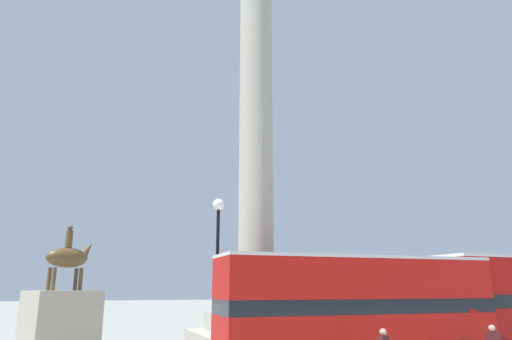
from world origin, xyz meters
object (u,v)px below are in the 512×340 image
(equestrian_statue, at_px, (62,313))
(street_lamp, at_px, (217,261))
(bus_a, at_px, (357,305))
(monument_column, at_px, (256,184))

(equestrian_statue, relative_size, street_lamp, 0.93)
(bus_a, bearing_deg, street_lamp, 156.84)
(bus_a, height_order, street_lamp, street_lamp)
(bus_a, xyz_separation_m, equestrian_statue, (-10.99, 9.89, -0.55))
(street_lamp, bearing_deg, equestrian_statue, 128.39)
(bus_a, relative_size, street_lamp, 1.68)
(equestrian_statue, xyz_separation_m, street_lamp, (5.94, -7.50, 2.30))
(bus_a, relative_size, equestrian_statue, 1.80)
(monument_column, distance_m, bus_a, 8.91)
(equestrian_statue, bearing_deg, monument_column, -47.93)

